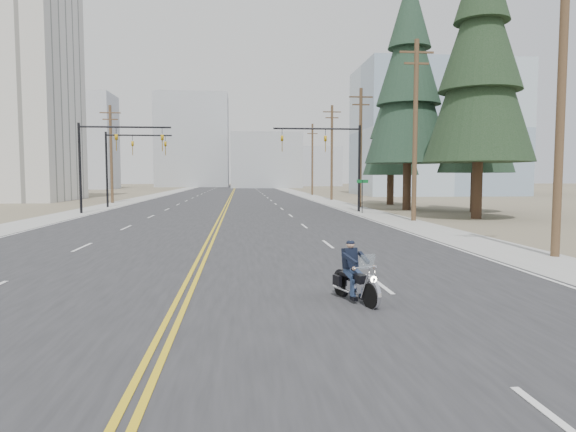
% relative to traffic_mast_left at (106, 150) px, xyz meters
% --- Properties ---
extents(ground_plane, '(400.00, 400.00, 0.00)m').
position_rel_traffic_mast_left_xyz_m(ground_plane, '(8.98, -32.00, -4.94)').
color(ground_plane, '#776D56').
rests_on(ground_plane, ground).
extents(road, '(20.00, 200.00, 0.01)m').
position_rel_traffic_mast_left_xyz_m(road, '(8.98, 38.00, -4.93)').
color(road, '#303033').
rests_on(road, ground).
extents(sidewalk_left, '(3.00, 200.00, 0.01)m').
position_rel_traffic_mast_left_xyz_m(sidewalk_left, '(-2.52, 38.00, -4.93)').
color(sidewalk_left, '#A5A5A0').
rests_on(sidewalk_left, ground).
extents(sidewalk_right, '(3.00, 200.00, 0.01)m').
position_rel_traffic_mast_left_xyz_m(sidewalk_right, '(20.48, 38.00, -4.93)').
color(sidewalk_right, '#A5A5A0').
rests_on(sidewalk_right, ground).
extents(traffic_mast_left, '(7.10, 0.26, 7.00)m').
position_rel_traffic_mast_left_xyz_m(traffic_mast_left, '(0.00, 0.00, 0.00)').
color(traffic_mast_left, black).
rests_on(traffic_mast_left, ground).
extents(traffic_mast_right, '(7.10, 0.26, 7.00)m').
position_rel_traffic_mast_left_xyz_m(traffic_mast_right, '(17.95, 0.00, 0.00)').
color(traffic_mast_right, black).
rests_on(traffic_mast_right, ground).
extents(traffic_mast_far, '(6.10, 0.26, 7.00)m').
position_rel_traffic_mast_left_xyz_m(traffic_mast_far, '(-0.33, 8.00, -0.06)').
color(traffic_mast_far, black).
rests_on(traffic_mast_far, ground).
extents(street_sign, '(0.90, 0.06, 2.62)m').
position_rel_traffic_mast_left_xyz_m(street_sign, '(19.78, -2.00, -3.13)').
color(street_sign, black).
rests_on(street_sign, ground).
extents(utility_pole_a, '(2.20, 0.30, 11.00)m').
position_rel_traffic_mast_left_xyz_m(utility_pole_a, '(21.48, -24.00, 0.79)').
color(utility_pole_a, brown).
rests_on(utility_pole_a, ground).
extents(utility_pole_b, '(2.20, 0.30, 11.50)m').
position_rel_traffic_mast_left_xyz_m(utility_pole_b, '(21.48, -9.00, 1.05)').
color(utility_pole_b, brown).
rests_on(utility_pole_b, ground).
extents(utility_pole_c, '(2.20, 0.30, 11.00)m').
position_rel_traffic_mast_left_xyz_m(utility_pole_c, '(21.48, 6.00, 0.79)').
color(utility_pole_c, brown).
rests_on(utility_pole_c, ground).
extents(utility_pole_d, '(2.20, 0.30, 11.50)m').
position_rel_traffic_mast_left_xyz_m(utility_pole_d, '(21.48, 21.00, 1.05)').
color(utility_pole_d, brown).
rests_on(utility_pole_d, ground).
extents(utility_pole_e, '(2.20, 0.30, 11.00)m').
position_rel_traffic_mast_left_xyz_m(utility_pole_e, '(21.48, 38.00, 0.79)').
color(utility_pole_e, brown).
rests_on(utility_pole_e, ground).
extents(utility_pole_left, '(2.20, 0.30, 10.50)m').
position_rel_traffic_mast_left_xyz_m(utility_pole_left, '(-3.52, 16.00, 0.54)').
color(utility_pole_left, brown).
rests_on(utility_pole_left, ground).
extents(glass_building, '(24.00, 16.00, 20.00)m').
position_rel_traffic_mast_left_xyz_m(glass_building, '(40.98, 38.00, 5.06)').
color(glass_building, '#9EB5CC').
rests_on(glass_building, ground).
extents(haze_bldg_a, '(14.00, 12.00, 22.00)m').
position_rel_traffic_mast_left_xyz_m(haze_bldg_a, '(-26.02, 83.00, 6.06)').
color(haze_bldg_a, '#B7BCC6').
rests_on(haze_bldg_a, ground).
extents(haze_bldg_b, '(18.00, 14.00, 14.00)m').
position_rel_traffic_mast_left_xyz_m(haze_bldg_b, '(16.98, 93.00, 2.06)').
color(haze_bldg_b, '#ADB2B7').
rests_on(haze_bldg_b, ground).
extents(haze_bldg_c, '(16.00, 12.00, 18.00)m').
position_rel_traffic_mast_left_xyz_m(haze_bldg_c, '(48.98, 78.00, 4.06)').
color(haze_bldg_c, '#B7BCC6').
rests_on(haze_bldg_c, ground).
extents(haze_bldg_d, '(20.00, 15.00, 26.00)m').
position_rel_traffic_mast_left_xyz_m(haze_bldg_d, '(-3.02, 108.00, 8.06)').
color(haze_bldg_d, '#ADB2B7').
rests_on(haze_bldg_d, ground).
extents(haze_bldg_e, '(14.00, 14.00, 12.00)m').
position_rel_traffic_mast_left_xyz_m(haze_bldg_e, '(33.98, 118.00, 1.06)').
color(haze_bldg_e, '#B7BCC6').
rests_on(haze_bldg_e, ground).
extents(haze_bldg_f, '(12.00, 12.00, 16.00)m').
position_rel_traffic_mast_left_xyz_m(haze_bldg_f, '(-41.02, 98.00, 3.06)').
color(haze_bldg_f, '#ADB2B7').
rests_on(haze_bldg_f, ground).
extents(motorcyclist, '(1.30, 1.94, 1.40)m').
position_rel_traffic_mast_left_xyz_m(motorcyclist, '(12.92, -29.83, -4.24)').
color(motorcyclist, black).
rests_on(motorcyclist, ground).
extents(conifer_near, '(7.27, 7.27, 19.24)m').
position_rel_traffic_mast_left_xyz_m(conifer_near, '(26.35, -7.60, 6.11)').
color(conifer_near, '#382619').
rests_on(conifer_near, ground).
extents(conifer_mid, '(5.97, 5.97, 15.93)m').
position_rel_traffic_mast_left_xyz_m(conifer_mid, '(29.19, -1.31, 4.20)').
color(conifer_mid, '#382619').
rests_on(conifer_mid, ground).
extents(conifer_tall, '(7.22, 7.22, 20.04)m').
position_rel_traffic_mast_left_xyz_m(conifer_tall, '(24.59, 1.82, 6.57)').
color(conifer_tall, '#382619').
rests_on(conifer_tall, ground).
extents(conifer_far, '(5.68, 5.68, 15.22)m').
position_rel_traffic_mast_left_xyz_m(conifer_far, '(25.71, 10.46, 3.79)').
color(conifer_far, '#382619').
rests_on(conifer_far, ground).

